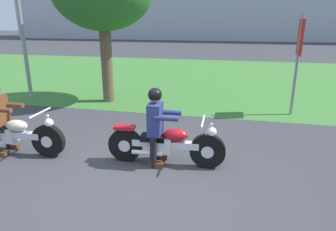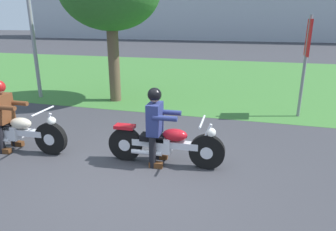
% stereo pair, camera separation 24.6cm
% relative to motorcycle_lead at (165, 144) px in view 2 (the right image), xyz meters
% --- Properties ---
extents(ground, '(120.00, 120.00, 0.00)m').
position_rel_motorcycle_lead_xyz_m(ground, '(-0.39, -0.71, -0.38)').
color(ground, '#38383D').
extents(grass_verge, '(60.00, 12.00, 0.01)m').
position_rel_motorcycle_lead_xyz_m(grass_verge, '(-0.39, 8.87, -0.38)').
color(grass_verge, '#3D7533').
rests_on(grass_verge, ground).
extents(motorcycle_lead, '(2.11, 0.66, 0.87)m').
position_rel_motorcycle_lead_xyz_m(motorcycle_lead, '(0.00, 0.00, 0.00)').
color(motorcycle_lead, black).
rests_on(motorcycle_lead, ground).
extents(rider_lead, '(0.56, 0.48, 1.39)m').
position_rel_motorcycle_lead_xyz_m(rider_lead, '(-0.17, -0.00, 0.43)').
color(rider_lead, black).
rests_on(rider_lead, ground).
extents(motorcycle_follow, '(2.24, 0.66, 0.87)m').
position_rel_motorcycle_lead_xyz_m(motorcycle_follow, '(-3.02, -0.21, 0.01)').
color(motorcycle_follow, black).
rests_on(motorcycle_follow, ground).
extents(rider_follow, '(0.56, 0.48, 1.40)m').
position_rel_motorcycle_lead_xyz_m(rider_follow, '(-3.18, -0.22, 0.43)').
color(rider_follow, black).
rests_on(rider_follow, ground).
extents(sign_banner, '(0.08, 0.60, 2.60)m').
position_rel_motorcycle_lead_xyz_m(sign_banner, '(2.66, 3.66, 1.34)').
color(sign_banner, gray).
rests_on(sign_banner, ground).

